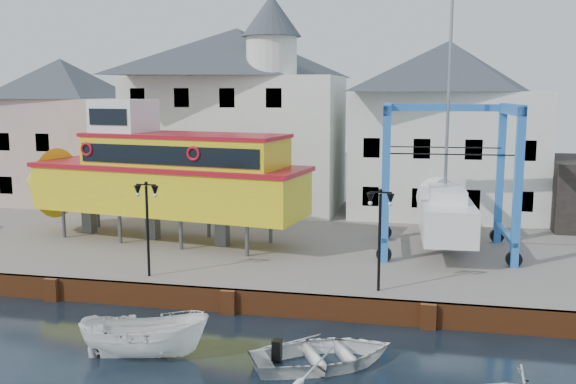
# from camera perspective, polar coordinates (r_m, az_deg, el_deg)

# --- Properties ---
(ground) EXTENTS (140.00, 140.00, 0.00)m
(ground) POSITION_cam_1_polar(r_m,az_deg,el_deg) (26.90, -5.29, -10.69)
(ground) COLOR black
(ground) RESTS_ON ground
(hardstanding) EXTENTS (44.00, 22.00, 1.00)m
(hardstanding) POSITION_cam_1_polar(r_m,az_deg,el_deg) (36.97, -0.22, -4.36)
(hardstanding) COLOR slate
(hardstanding) RESTS_ON ground
(quay_wall) EXTENTS (44.00, 0.47, 1.00)m
(quay_wall) POSITION_cam_1_polar(r_m,az_deg,el_deg) (26.83, -5.24, -9.61)
(quay_wall) COLOR brown
(quay_wall) RESTS_ON ground
(building_pink) EXTENTS (8.00, 7.00, 10.30)m
(building_pink) POSITION_cam_1_polar(r_m,az_deg,el_deg) (49.42, -19.33, 5.14)
(building_pink) COLOR beige
(building_pink) RESTS_ON hardstanding
(building_white_main) EXTENTS (14.00, 8.30, 14.00)m
(building_white_main) POSITION_cam_1_polar(r_m,az_deg,el_deg) (44.38, -4.38, 6.78)
(building_white_main) COLOR silver
(building_white_main) RESTS_ON hardstanding
(building_white_right) EXTENTS (12.00, 8.00, 11.20)m
(building_white_right) POSITION_cam_1_polar(r_m,az_deg,el_deg) (43.24, 13.88, 5.50)
(building_white_right) COLOR silver
(building_white_right) RESTS_ON hardstanding
(lamp_post_left) EXTENTS (1.12, 0.32, 4.20)m
(lamp_post_left) POSITION_cam_1_polar(r_m,az_deg,el_deg) (28.32, -12.44, -1.12)
(lamp_post_left) COLOR black
(lamp_post_left) RESTS_ON hardstanding
(lamp_post_right) EXTENTS (1.12, 0.32, 4.20)m
(lamp_post_right) POSITION_cam_1_polar(r_m,az_deg,el_deg) (25.87, 8.19, -1.95)
(lamp_post_right) COLOR black
(lamp_post_right) RESTS_ON hardstanding
(tour_boat) EXTENTS (17.84, 6.91, 7.58)m
(tour_boat) POSITION_cam_1_polar(r_m,az_deg,el_deg) (35.40, -12.03, 1.55)
(tour_boat) COLOR #59595E
(tour_boat) RESTS_ON hardstanding
(travel_lift) EXTENTS (6.92, 9.55, 14.27)m
(travel_lift) POSITION_cam_1_polar(r_m,az_deg,el_deg) (33.85, 13.69, -0.90)
(travel_lift) COLOR #216EB7
(travel_lift) RESTS_ON hardstanding
(motorboat_a) EXTENTS (4.69, 2.60, 1.71)m
(motorboat_a) POSITION_cam_1_polar(r_m,az_deg,el_deg) (23.22, -12.60, -14.15)
(motorboat_a) COLOR white
(motorboat_a) RESTS_ON ground
(motorboat_b) EXTENTS (5.93, 5.37, 1.01)m
(motorboat_b) POSITION_cam_1_polar(r_m,az_deg,el_deg) (22.13, 3.20, -15.14)
(motorboat_b) COLOR white
(motorboat_b) RESTS_ON ground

